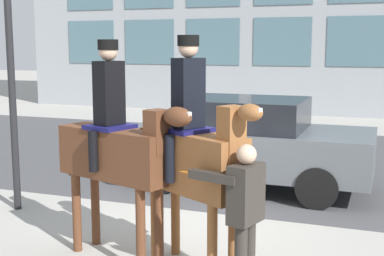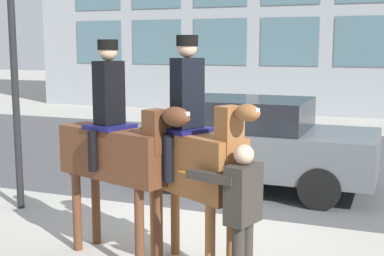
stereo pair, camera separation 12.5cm
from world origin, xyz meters
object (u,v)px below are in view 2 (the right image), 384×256
(mounted_horse_lead, at_px, (117,148))
(mounted_horse_companion, at_px, (193,155))
(pedestrian_bystander, at_px, (241,210))
(street_car_near_lane, at_px, (251,142))
(traffic_light, at_px, (11,23))

(mounted_horse_lead, relative_size, mounted_horse_companion, 0.98)
(pedestrian_bystander, bearing_deg, street_car_near_lane, -59.96)
(mounted_horse_lead, xyz_separation_m, pedestrian_bystander, (1.68, -0.49, -0.42))
(pedestrian_bystander, relative_size, traffic_light, 0.37)
(mounted_horse_companion, relative_size, street_car_near_lane, 0.62)
(pedestrian_bystander, distance_m, traffic_light, 4.87)
(pedestrian_bystander, height_order, traffic_light, traffic_light)
(pedestrian_bystander, xyz_separation_m, traffic_light, (-4.13, 1.69, 1.95))
(mounted_horse_companion, distance_m, pedestrian_bystander, 0.94)
(mounted_horse_lead, relative_size, street_car_near_lane, 0.61)
(pedestrian_bystander, relative_size, street_car_near_lane, 0.37)
(traffic_light, bearing_deg, pedestrian_bystander, -22.19)
(mounted_horse_companion, height_order, traffic_light, traffic_light)
(mounted_horse_companion, bearing_deg, traffic_light, -170.35)
(street_car_near_lane, bearing_deg, mounted_horse_lead, -99.38)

